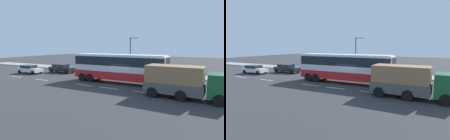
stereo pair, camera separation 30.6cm
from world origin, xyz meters
TOP-DOWN VIEW (x-y plane):
  - ground_plane at (0.00, 0.00)m, footprint 120.00×120.00m
  - sidewalk_curb at (0.00, 8.99)m, footprint 80.00×4.00m
  - lane_centreline at (-2.77, -2.95)m, footprint 30.66×0.16m
  - coach_bus at (-0.70, 0.17)m, footprint 12.10×2.69m
  - cargo_truck at (7.55, -3.34)m, footprint 7.29×2.74m
  - car_black_sedan at (-13.65, 3.78)m, footprint 4.78×1.99m
  - car_white_minivan at (-17.71, 0.47)m, footprint 4.42×1.97m
  - pedestrian_near_curb at (-4.12, 8.94)m, footprint 0.32×0.32m
  - street_lamp at (-2.06, 7.29)m, footprint 1.62×0.24m

SIDE VIEW (x-z plane):
  - ground_plane at x=0.00m, z-range 0.00..0.00m
  - lane_centreline at x=-2.77m, z-range 0.00..0.01m
  - sidewalk_curb at x=0.00m, z-range 0.00..0.15m
  - car_white_minivan at x=-17.71m, z-range 0.05..1.45m
  - car_black_sedan at x=-13.65m, z-range 0.05..1.53m
  - pedestrian_near_curb at x=-4.12m, z-range 0.29..2.05m
  - cargo_truck at x=7.55m, z-range 0.12..3.04m
  - coach_bus at x=-0.70m, z-range 0.43..4.05m
  - street_lamp at x=-2.06m, z-range 0.63..6.48m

